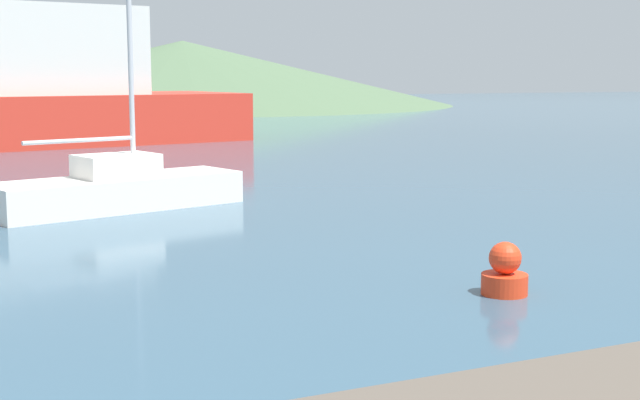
% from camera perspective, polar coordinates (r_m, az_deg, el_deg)
% --- Properties ---
extents(sailboat_middle, '(6.18, 3.48, 8.62)m').
position_cam_1_polar(sailboat_middle, '(21.34, -12.85, 0.80)').
color(sailboat_middle, white).
rests_on(sailboat_middle, ground_plane).
extents(buoy_marker, '(0.67, 0.67, 0.77)m').
position_cam_1_polar(buoy_marker, '(13.13, 11.74, -4.59)').
color(buoy_marker, red).
rests_on(buoy_marker, ground_plane).
extents(hill_central, '(53.28, 53.28, 6.31)m').
position_cam_1_polar(hill_central, '(90.06, -8.77, 8.04)').
color(hill_central, '#4C6647').
rests_on(hill_central, ground_plane).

